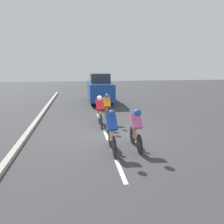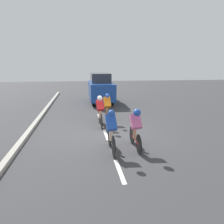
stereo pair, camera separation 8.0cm
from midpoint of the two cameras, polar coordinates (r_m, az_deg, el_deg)
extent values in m
plane|color=#38383A|center=(9.25, -1.95, -5.59)|extent=(60.00, 60.00, 0.00)
cube|color=white|center=(6.16, 1.92, -15.11)|extent=(0.12, 1.40, 0.01)
cube|color=white|center=(9.09, -1.82, -5.90)|extent=(0.12, 1.40, 0.01)
cube|color=white|center=(12.15, -3.65, -1.24)|extent=(0.12, 1.40, 0.01)
cube|color=#A8A399|center=(9.26, -21.99, -6.02)|extent=(0.20, 27.90, 0.14)
cylinder|color=black|center=(7.76, -0.88, -6.47)|extent=(0.03, 0.68, 0.68)
cylinder|color=black|center=(6.85, 0.26, -9.08)|extent=(0.03, 0.68, 0.68)
cylinder|color=black|center=(7.30, -0.35, -7.70)|extent=(0.04, 0.98, 0.04)
cylinder|color=black|center=(7.39, -0.55, -5.72)|extent=(0.04, 0.04, 0.42)
cylinder|color=yellow|center=(7.31, -0.41, -6.83)|extent=(0.07, 0.07, 0.16)
cylinder|color=beige|center=(7.31, -0.43, -6.18)|extent=(0.12, 0.23, 0.36)
cube|color=blue|center=(7.00, -0.42, -2.77)|extent=(0.37, 0.46, 0.56)
sphere|color=blue|center=(6.70, -0.34, -0.34)|extent=(0.21, 0.21, 0.21)
cylinder|color=black|center=(8.03, 5.01, -6.02)|extent=(0.03, 0.64, 0.64)
cylinder|color=black|center=(7.16, 6.83, -8.37)|extent=(0.03, 0.64, 0.64)
cylinder|color=red|center=(7.59, 5.87, -7.13)|extent=(0.04, 0.96, 0.04)
cylinder|color=red|center=(7.68, 5.59, -5.24)|extent=(0.04, 0.04, 0.42)
cylinder|color=white|center=(7.61, 5.79, -6.29)|extent=(0.07, 0.07, 0.16)
cylinder|color=tan|center=(7.60, 5.76, -5.67)|extent=(0.12, 0.23, 0.36)
cube|color=pink|center=(7.30, 6.03, -2.46)|extent=(0.36, 0.45, 0.54)
sphere|color=blue|center=(7.01, 6.40, -0.13)|extent=(0.24, 0.24, 0.24)
cylinder|color=black|center=(11.50, -1.82, -0.28)|extent=(0.03, 0.67, 0.67)
cylinder|color=black|center=(10.57, -1.18, -1.41)|extent=(0.03, 0.67, 0.67)
cylinder|color=navy|center=(11.03, -1.52, -0.82)|extent=(0.04, 0.97, 0.04)
cylinder|color=navy|center=(11.15, -1.63, 0.42)|extent=(0.04, 0.04, 0.42)
cylinder|color=yellow|center=(11.06, -1.55, -0.26)|extent=(0.07, 0.07, 0.16)
cylinder|color=tan|center=(11.06, -1.57, 0.17)|extent=(0.12, 0.23, 0.36)
cube|color=orange|center=(10.80, -1.56, 2.58)|extent=(0.36, 0.46, 0.56)
sphere|color=blue|center=(10.53, -1.52, 4.28)|extent=(0.21, 0.21, 0.21)
cylinder|color=black|center=(10.75, -3.58, -1.14)|extent=(0.03, 0.69, 0.69)
cylinder|color=black|center=(9.78, -3.03, -2.49)|extent=(0.03, 0.69, 0.69)
cylinder|color=black|center=(10.26, -3.32, -1.78)|extent=(0.04, 1.01, 0.04)
cylinder|color=black|center=(10.38, -3.43, -0.42)|extent=(0.04, 0.04, 0.42)
cylinder|color=#1999D8|center=(10.29, -3.35, -1.17)|extent=(0.07, 0.07, 0.16)
cylinder|color=#DBAD84|center=(10.29, -3.37, -0.71)|extent=(0.12, 0.23, 0.36)
cube|color=red|center=(10.02, -3.45, 1.79)|extent=(0.37, 0.45, 0.56)
sphere|color=white|center=(9.74, -3.51, 3.61)|extent=(0.24, 0.24, 0.24)
cylinder|color=black|center=(15.49, -0.34, 2.92)|extent=(0.14, 0.64, 0.64)
cylinder|color=black|center=(15.36, -5.37, 2.79)|extent=(0.14, 0.64, 0.64)
cylinder|color=black|center=(18.23, -1.63, 4.33)|extent=(0.14, 0.64, 0.64)
cylinder|color=black|center=(18.12, -5.91, 4.22)|extent=(0.14, 0.64, 0.64)
cube|color=#1E479E|center=(16.70, -3.37, 5.69)|extent=(1.70, 4.51, 1.21)
cube|color=#2D333D|center=(16.85, -3.48, 8.95)|extent=(1.39, 2.48, 0.67)
camera|label=1|loc=(0.04, -90.26, -0.06)|focal=35.00mm
camera|label=2|loc=(0.04, 89.74, 0.06)|focal=35.00mm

